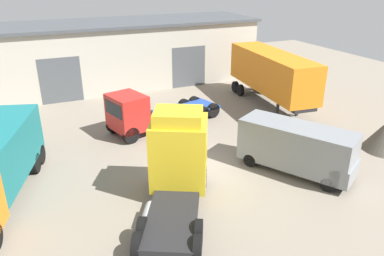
{
  "coord_description": "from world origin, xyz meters",
  "views": [
    {
      "loc": [
        -7.69,
        -16.25,
        9.82
      ],
      "look_at": [
        0.22,
        1.47,
        1.6
      ],
      "focal_mm": 35.0,
      "sensor_mm": 36.0,
      "label": 1
    }
  ],
  "objects_px": {
    "container_trailer_white": "(271,73)",
    "delivery_van_grey": "(299,148)",
    "tractor_unit_yellow": "(178,159)",
    "oil_drum": "(288,132)",
    "flatbed_truck_red": "(144,112)"
  },
  "relations": [
    {
      "from": "delivery_van_grey",
      "to": "oil_drum",
      "type": "height_order",
      "value": "delivery_van_grey"
    },
    {
      "from": "container_trailer_white",
      "to": "flatbed_truck_red",
      "type": "distance_m",
      "value": 10.51
    },
    {
      "from": "container_trailer_white",
      "to": "oil_drum",
      "type": "bearing_deg",
      "value": -17.91
    },
    {
      "from": "delivery_van_grey",
      "to": "tractor_unit_yellow",
      "type": "bearing_deg",
      "value": -122.15
    },
    {
      "from": "tractor_unit_yellow",
      "to": "flatbed_truck_red",
      "type": "relative_size",
      "value": 0.82
    },
    {
      "from": "tractor_unit_yellow",
      "to": "container_trailer_white",
      "type": "distance_m",
      "value": 14.53
    },
    {
      "from": "oil_drum",
      "to": "flatbed_truck_red",
      "type": "bearing_deg",
      "value": 148.0
    },
    {
      "from": "flatbed_truck_red",
      "to": "delivery_van_grey",
      "type": "distance_m",
      "value": 10.16
    },
    {
      "from": "tractor_unit_yellow",
      "to": "oil_drum",
      "type": "xyz_separation_m",
      "value": [
        8.78,
        3.28,
        -1.56
      ]
    },
    {
      "from": "container_trailer_white",
      "to": "delivery_van_grey",
      "type": "height_order",
      "value": "container_trailer_white"
    },
    {
      "from": "container_trailer_white",
      "to": "oil_drum",
      "type": "distance_m",
      "value": 6.69
    },
    {
      "from": "tractor_unit_yellow",
      "to": "flatbed_truck_red",
      "type": "xyz_separation_m",
      "value": [
        0.95,
        8.17,
        -0.69
      ]
    },
    {
      "from": "delivery_van_grey",
      "to": "container_trailer_white",
      "type": "bearing_deg",
      "value": 123.48
    },
    {
      "from": "flatbed_truck_red",
      "to": "delivery_van_grey",
      "type": "relative_size",
      "value": 1.36
    },
    {
      "from": "flatbed_truck_red",
      "to": "container_trailer_white",
      "type": "bearing_deg",
      "value": 169.15
    }
  ]
}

